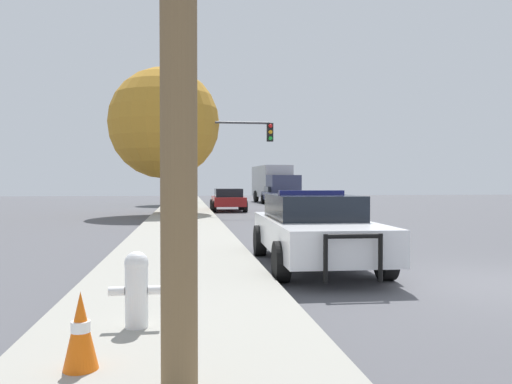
{
  "coord_description": "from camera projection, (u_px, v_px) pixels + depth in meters",
  "views": [
    {
      "loc": [
        -5.0,
        -7.38,
        1.65
      ],
      "look_at": [
        -1.38,
        18.13,
        1.16
      ],
      "focal_mm": 35.0,
      "sensor_mm": 36.0,
      "label": 1
    }
  ],
  "objects": [
    {
      "name": "ground_plane",
      "position": [
        498.0,
        285.0,
        8.04
      ],
      "size": [
        110.0,
        110.0,
        0.0
      ],
      "primitive_type": "plane",
      "color": "#4F4F54"
    },
    {
      "name": "sidewalk_left",
      "position": [
        179.0,
        290.0,
        7.32
      ],
      "size": [
        3.0,
        110.0,
        0.13
      ],
      "color": "#99968C",
      "rests_on": "ground_plane"
    },
    {
      "name": "police_car",
      "position": [
        313.0,
        228.0,
        9.88
      ],
      "size": [
        2.16,
        5.1,
        1.49
      ],
      "rotation": [
        0.0,
        0.0,
        3.11
      ],
      "color": "white",
      "rests_on": "ground_plane"
    },
    {
      "name": "fire_hydrant",
      "position": [
        137.0,
        287.0,
        5.21
      ],
      "size": [
        0.57,
        0.25,
        0.8
      ],
      "color": "white",
      "rests_on": "sidewalk_left"
    },
    {
      "name": "traffic_light",
      "position": [
        225.0,
        146.0,
        24.25
      ],
      "size": [
        4.22,
        0.35,
        4.59
      ],
      "color": "#424247",
      "rests_on": "sidewalk_left"
    },
    {
      "name": "car_background_midblock",
      "position": [
        228.0,
        199.0,
        28.78
      ],
      "size": [
        1.99,
        4.02,
        1.3
      ],
      "rotation": [
        0.0,
        0.0,
        -0.01
      ],
      "color": "maroon",
      "rests_on": "ground_plane"
    },
    {
      "name": "car_background_oncoming",
      "position": [
        276.0,
        195.0,
        37.65
      ],
      "size": [
        2.08,
        4.17,
        1.33
      ],
      "rotation": [
        0.0,
        0.0,
        3.12
      ],
      "color": "#333856",
      "rests_on": "ground_plane"
    },
    {
      "name": "box_truck",
      "position": [
        274.0,
        183.0,
        40.42
      ],
      "size": [
        2.81,
        7.83,
        3.01
      ],
      "rotation": [
        0.0,
        0.0,
        3.2
      ],
      "color": "#333856",
      "rests_on": "ground_plane"
    },
    {
      "name": "tree_sidewalk_far",
      "position": [
        174.0,
        142.0,
        37.07
      ],
      "size": [
        4.1,
        4.1,
        6.6
      ],
      "color": "brown",
      "rests_on": "sidewalk_left"
    },
    {
      "name": "tree_sidewalk_mid",
      "position": [
        164.0,
        124.0,
        24.93
      ],
      "size": [
        5.53,
        5.53,
        7.25
      ],
      "color": "brown",
      "rests_on": "sidewalk_left"
    },
    {
      "name": "traffic_cone",
      "position": [
        81.0,
        330.0,
        4.04
      ],
      "size": [
        0.28,
        0.28,
        0.64
      ],
      "color": "orange",
      "rests_on": "sidewalk_left"
    }
  ]
}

